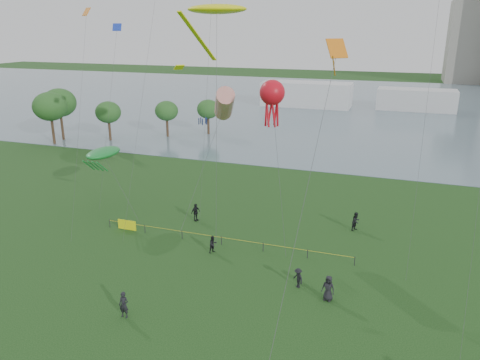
% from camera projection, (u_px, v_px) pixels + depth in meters
% --- Properties ---
extents(ground_plane, '(400.00, 400.00, 0.00)m').
position_uv_depth(ground_plane, '(187.00, 349.00, 29.15)').
color(ground_plane, '#133310').
extents(lake, '(400.00, 120.00, 0.08)m').
position_uv_depth(lake, '(357.00, 106.00, 118.84)').
color(lake, slate).
rests_on(lake, ground_plane).
extents(building_low, '(16.00, 18.00, 28.00)m').
position_uv_depth(building_low, '(472.00, 42.00, 165.45)').
color(building_low, gray).
rests_on(building_low, ground_plane).
extents(pavilion_left, '(22.00, 8.00, 6.00)m').
position_uv_depth(pavilion_left, '(306.00, 94.00, 117.18)').
color(pavilion_left, silver).
rests_on(pavilion_left, ground_plane).
extents(pavilion_right, '(18.00, 7.00, 5.00)m').
position_uv_depth(pavilion_right, '(416.00, 100.00, 111.89)').
color(pavilion_right, silver).
rests_on(pavilion_right, ground_plane).
extents(trees, '(27.46, 20.76, 9.03)m').
position_uv_depth(trees, '(95.00, 107.00, 81.07)').
color(trees, '#3D2A1B').
rests_on(trees, ground_plane).
extents(fence, '(24.07, 0.07, 1.05)m').
position_uv_depth(fence, '(162.00, 230.00, 44.81)').
color(fence, black).
rests_on(fence, ground_plane).
extents(spectator_a, '(0.91, 0.97, 1.59)m').
position_uv_depth(spectator_a, '(213.00, 244.00, 41.36)').
color(spectator_a, black).
rests_on(spectator_a, ground_plane).
extents(spectator_b, '(1.16, 1.13, 1.60)m').
position_uv_depth(spectator_b, '(298.00, 278.00, 35.82)').
color(spectator_b, black).
rests_on(spectator_b, ground_plane).
extents(spectator_c, '(0.87, 1.18, 1.86)m').
position_uv_depth(spectator_c, '(196.00, 212.00, 48.15)').
color(spectator_c, black).
rests_on(spectator_c, ground_plane).
extents(spectator_d, '(1.06, 0.80, 1.95)m').
position_uv_depth(spectator_d, '(328.00, 288.00, 34.08)').
color(spectator_d, black).
rests_on(spectator_d, ground_plane).
extents(spectator_f, '(0.72, 0.49, 1.92)m').
position_uv_depth(spectator_f, '(124.00, 305.00, 32.06)').
color(spectator_f, black).
rests_on(spectator_f, ground_plane).
extents(spectator_g, '(1.07, 1.14, 1.87)m').
position_uv_depth(spectator_g, '(356.00, 221.00, 45.90)').
color(spectator_g, black).
rests_on(spectator_g, ground_plane).
extents(kite_stingray, '(5.62, 10.23, 21.07)m').
position_uv_depth(kite_stingray, '(216.00, 10.00, 41.96)').
color(kite_stingray, '#3F3F42').
extents(kite_windsock, '(4.47, 8.17, 13.86)m').
position_uv_depth(kite_windsock, '(224.00, 104.00, 45.69)').
color(kite_windsock, '#3F3F42').
extents(kite_creature, '(6.99, 5.07, 6.94)m').
position_uv_depth(kite_creature, '(103.00, 153.00, 49.31)').
color(kite_creature, '#3F3F42').
extents(kite_octopus, '(3.40, 3.79, 14.89)m').
position_uv_depth(kite_octopus, '(272.00, 94.00, 39.64)').
color(kite_octopus, '#3F3F42').
extents(kite_delta, '(1.69, 14.91, 18.42)m').
position_uv_depth(kite_delta, '(333.00, 68.00, 28.76)').
color(kite_delta, '#3F3F42').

